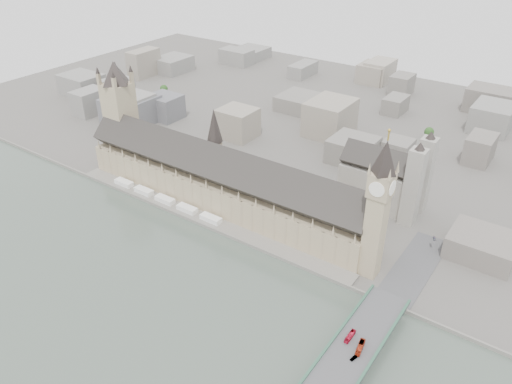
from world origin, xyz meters
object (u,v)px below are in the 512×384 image
Objects in this scene: car_approach at (434,239)px; victoria_tower at (120,110)px; westminster_bridge at (337,378)px; red_bus_south at (360,347)px; westminster_abbey at (385,180)px; red_bus_north at (350,336)px; car_silver at (354,358)px; palace_of_westminster at (221,181)px; elizabeth_tower at (379,201)px.

victoria_tower is at bearing 164.31° from car_approach.
red_bus_south reaches higher than westminster_bridge.
westminster_bridge is 21.98m from red_bus_south.
red_bus_north is at bearing -73.68° from westminster_abbey.
car_approach is at bearing 86.19° from red_bus_north.
car_silver is 132.77m from car_approach.
palace_of_westminster is 134.09m from westminster_abbey.
westminster_abbey is at bearing 16.50° from victoria_tower.
car_silver is at bearing -71.84° from elizabeth_tower.
westminster_abbey is at bearing 105.64° from westminster_bridge.
palace_of_westminster is at bearing -2.96° from victoria_tower.
car_approach is (165.74, 38.01, -11.82)m from palace_of_westminster.
westminster_abbey is 15.45× the size of car_approach.
red_bus_south is at bearing 81.24° from westminster_bridge.
red_bus_north is (46.18, -157.75, -13.35)m from westminster_abbey.
red_bus_south is at bearing -70.03° from elizabeth_tower.
red_bus_south is at bearing -17.91° from victoria_tower.
red_bus_south reaches higher than red_bus_north.
palace_of_westminster is at bearing -145.83° from westminster_abbey.
elizabeth_tower is (138.00, -11.70, 35.38)m from palace_of_westminster.
car_silver is (0.06, -8.22, -0.91)m from red_bus_south.
red_bus_south is (27.19, -74.83, -46.18)m from elizabeth_tower.
car_approach is at bearing 12.92° from palace_of_westminster.
elizabeth_tower is 260.64m from victoria_tower.
victoria_tower is at bearing 177.04° from palace_of_westminster.
car_silver is at bearing -56.21° from red_bus_north.
palace_of_westminster reaches higher than red_bus_north.
red_bus_north is at bearing -17.64° from victoria_tower.
red_bus_south is 8.27m from car_silver.
car_approach is (27.74, 49.71, -47.20)m from elizabeth_tower.
red_bus_north is 120.78m from car_approach.
westminster_bridge is (24.00, -95.50, -52.96)m from elizabeth_tower.
palace_of_westminster is 126.41m from victoria_tower.
red_bus_north is 14.77m from car_silver.
victoria_tower is at bearing -163.50° from westminster_abbey.
elizabeth_tower is 86.72m from red_bus_north.
car_silver is at bearing -112.20° from car_approach.
elizabeth_tower is 10.13× the size of red_bus_north.
victoria_tower is 307.70m from car_silver.
victoria_tower is 304.91m from red_bus_south.
westminster_abbey is 67.80m from car_approach.
car_approach is (287.74, 31.71, -44.32)m from victoria_tower.
victoria_tower reaches higher than red_bus_north.
elizabeth_tower reaches higher than palace_of_westminster.
car_silver reaches higher than westminster_bridge.
car_silver is (27.25, -83.05, -47.09)m from elizabeth_tower.
car_approach is (0.49, 132.77, -0.11)m from car_silver.
palace_of_westminster is 2.47× the size of elizabeth_tower.
victoria_tower is 8.42× the size of red_bus_south.
red_bus_north reaches higher than car_approach.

